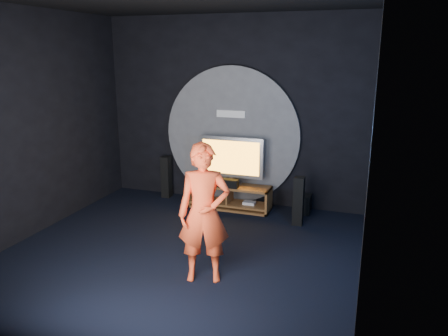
% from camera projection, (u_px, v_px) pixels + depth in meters
% --- Properties ---
extents(floor, '(5.00, 5.00, 0.00)m').
position_uv_depth(floor, '(179.00, 254.00, 6.33)').
color(floor, black).
rests_on(floor, ground).
extents(back_wall, '(5.00, 0.04, 3.50)m').
position_uv_depth(back_wall, '(233.00, 112.00, 8.17)').
color(back_wall, black).
rests_on(back_wall, ground).
extents(front_wall, '(5.00, 0.04, 3.50)m').
position_uv_depth(front_wall, '(47.00, 188.00, 3.60)').
color(front_wall, black).
rests_on(front_wall, ground).
extents(left_wall, '(0.04, 5.00, 3.50)m').
position_uv_depth(left_wall, '(27.00, 125.00, 6.67)').
color(left_wall, black).
rests_on(left_wall, ground).
extents(right_wall, '(0.04, 5.00, 3.50)m').
position_uv_depth(right_wall, '(371.00, 148.00, 5.10)').
color(right_wall, black).
rests_on(right_wall, ground).
extents(wall_disc_panel, '(2.60, 0.11, 2.60)m').
position_uv_depth(wall_disc_panel, '(232.00, 136.00, 8.23)').
color(wall_disc_panel, '#515156').
rests_on(wall_disc_panel, ground).
extents(media_console, '(1.53, 0.45, 0.45)m').
position_uv_depth(media_console, '(230.00, 198.00, 8.13)').
color(media_console, '#A06231').
rests_on(media_console, ground).
extents(tv, '(1.21, 0.22, 0.89)m').
position_uv_depth(tv, '(231.00, 159.00, 8.00)').
color(tv, '#A8A9AF').
rests_on(tv, media_console).
extents(center_speaker, '(0.40, 0.15, 0.15)m').
position_uv_depth(center_speaker, '(227.00, 183.00, 7.92)').
color(center_speaker, black).
rests_on(center_speaker, media_console).
extents(remote, '(0.18, 0.05, 0.02)m').
position_uv_depth(remote, '(211.00, 185.00, 8.05)').
color(remote, black).
rests_on(remote, media_console).
extents(tower_speaker_left, '(0.17, 0.18, 0.83)m').
position_uv_depth(tower_speaker_left, '(166.00, 177.00, 8.72)').
color(tower_speaker_left, black).
rests_on(tower_speaker_left, ground).
extents(tower_speaker_right, '(0.17, 0.18, 0.83)m').
position_uv_depth(tower_speaker_right, '(299.00, 201.00, 7.31)').
color(tower_speaker_right, black).
rests_on(tower_speaker_right, ground).
extents(subwoofer, '(0.31, 0.31, 0.34)m').
position_uv_depth(subwoofer, '(302.00, 204.00, 7.90)').
color(subwoofer, black).
rests_on(subwoofer, ground).
extents(player, '(0.75, 0.61, 1.78)m').
position_uv_depth(player, '(204.00, 213.00, 5.42)').
color(player, '#E8441F').
rests_on(player, ground).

